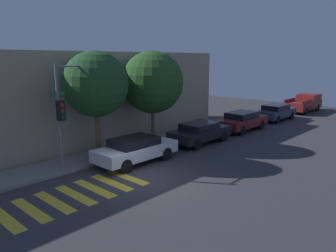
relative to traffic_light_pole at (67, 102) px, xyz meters
name	(u,v)px	position (x,y,z in m)	size (l,w,h in m)	color
ground_plane	(143,180)	(1.56, -3.37, -3.41)	(60.00, 60.00, 0.00)	#333335
sidewalk	(88,159)	(1.56, 0.97, -3.34)	(26.00, 2.28, 0.14)	slate
building_row	(44,100)	(1.56, 5.51, -0.52)	(26.00, 6.00, 5.77)	gray
crosswalk	(75,195)	(-1.39, -2.57, -3.41)	(5.88, 2.60, 0.00)	gold
traffic_light_pole	(67,102)	(0.00, 0.00, 0.00)	(2.34, 0.56, 5.16)	slate
sedan_near_corner	(136,149)	(3.01, -1.27, -2.66)	(4.54, 1.88, 1.37)	silver
sedan_middle	(200,132)	(8.50, -1.27, -2.66)	(4.49, 1.86, 1.37)	black
sedan_far_end	(242,120)	(13.70, -1.27, -2.63)	(4.66, 1.88, 1.44)	maroon
sedan_tail_of_row	(276,112)	(19.43, -1.27, -2.65)	(4.60, 1.84, 1.40)	#2D3351
pickup_truck	(304,103)	(25.98, -1.27, -2.52)	(5.22, 2.01, 1.71)	maroon
tree_near_corner	(96,84)	(2.04, 0.65, 0.65)	(3.42, 3.42, 5.78)	brown
tree_midblock	(152,82)	(6.15, 0.65, 0.53)	(3.78, 3.78, 5.83)	brown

